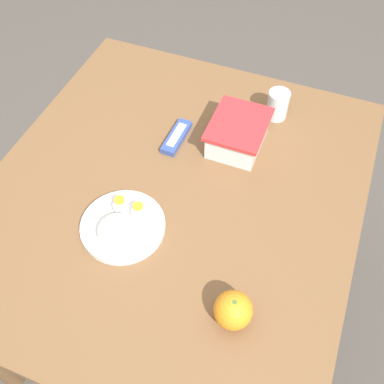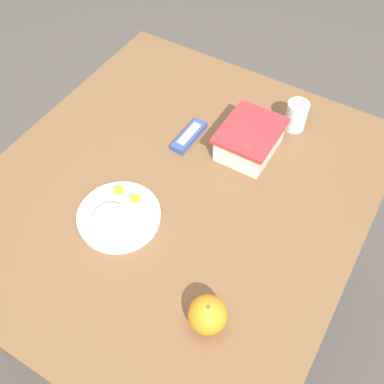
# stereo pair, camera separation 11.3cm
# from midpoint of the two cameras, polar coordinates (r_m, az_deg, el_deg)

# --- Properties ---
(ground_plane) EXTENTS (10.00, 10.00, 0.00)m
(ground_plane) POSITION_cam_midpoint_polar(r_m,az_deg,el_deg) (1.79, 0.35, -13.51)
(ground_plane) COLOR #4C4742
(table) EXTENTS (1.07, 0.96, 0.71)m
(table) POSITION_cam_midpoint_polar(r_m,az_deg,el_deg) (1.26, 0.48, -2.59)
(table) COLOR brown
(table) RESTS_ON ground_plane
(food_container) EXTENTS (0.18, 0.15, 0.08)m
(food_container) POSITION_cam_midpoint_polar(r_m,az_deg,el_deg) (1.25, 9.89, 6.22)
(food_container) COLOR white
(food_container) RESTS_ON table
(orange_fruit) EXTENTS (0.08, 0.08, 0.08)m
(orange_fruit) POSITION_cam_midpoint_polar(r_m,az_deg,el_deg) (0.96, 5.47, -15.49)
(orange_fruit) COLOR orange
(orange_fruit) RESTS_ON table
(rice_plate) EXTENTS (0.21, 0.21, 0.06)m
(rice_plate) POSITION_cam_midpoint_polar(r_m,az_deg,el_deg) (1.11, -6.60, -3.14)
(rice_plate) COLOR white
(rice_plate) RESTS_ON table
(candy_bar) EXTENTS (0.13, 0.04, 0.02)m
(candy_bar) POSITION_cam_midpoint_polar(r_m,az_deg,el_deg) (1.28, 2.16, 6.98)
(candy_bar) COLOR #334C9E
(candy_bar) RESTS_ON table
(drinking_glass) EXTENTS (0.06, 0.06, 0.09)m
(drinking_glass) POSITION_cam_midpoint_polar(r_m,az_deg,el_deg) (1.34, 15.49, 9.21)
(drinking_glass) COLOR silver
(drinking_glass) RESTS_ON table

